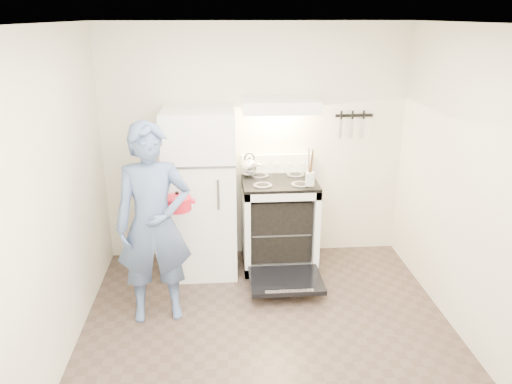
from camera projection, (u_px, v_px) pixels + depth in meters
The scene contains 15 objects.
floor at pixel (272, 350), 4.03m from camera, with size 3.60×3.60×0.00m, color #4A3A32.
back_wall at pixel (255, 145), 5.30m from camera, with size 3.20×0.02×2.50m, color beige.
refrigerator at pixel (201, 192), 5.06m from camera, with size 0.70×0.70×1.70m, color white.
stove_body at pixel (279, 224), 5.28m from camera, with size 0.76×0.65×0.92m, color white.
cooktop at pixel (280, 182), 5.12m from camera, with size 0.76×0.65×0.03m, color black.
backsplash at pixel (277, 163), 5.35m from camera, with size 0.76×0.07×0.20m, color white.
oven_door at pixel (286, 280), 4.83m from camera, with size 0.70×0.54×0.04m, color black.
oven_rack at pixel (279, 226), 5.28m from camera, with size 0.60×0.52×0.01m, color slate.
range_hood at pixel (280, 105), 4.93m from camera, with size 0.76×0.50×0.12m, color white.
knife_strip at pixel (354, 115), 5.26m from camera, with size 0.40×0.02×0.03m, color black.
pizza_stone at pixel (282, 226), 5.25m from camera, with size 0.33×0.33×0.02m, color #8D6B4D.
tea_kettle at pixel (249, 165), 5.21m from camera, with size 0.20×0.17×0.25m, color silver, non-canonical shape.
utensil_jar at pixel (310, 179), 4.86m from camera, with size 0.09×0.09×0.13m, color silver.
person at pixel (154, 225), 4.21m from camera, with size 0.64×0.42×1.76m, color #3B547B.
dutch_oven at pixel (178, 204), 4.42m from camera, with size 0.32×0.25×0.21m, color red, non-canonical shape.
Camera 1 is at (-0.39, -3.35, 2.56)m, focal length 35.00 mm.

